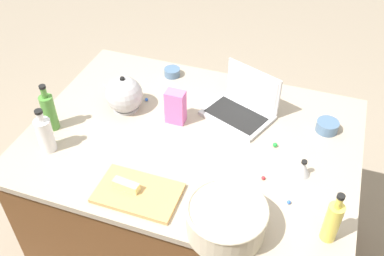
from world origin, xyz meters
name	(u,v)px	position (x,y,z in m)	size (l,w,h in m)	color
ground_plane	(192,248)	(0.00, 0.00, 0.00)	(12.00, 12.00, 0.00)	gray
island_counter	(192,199)	(0.00, 0.00, 0.45)	(1.50, 1.09, 0.90)	brown
laptop	(242,106)	(-0.17, -0.24, 0.95)	(0.37, 0.33, 0.22)	#B7B7BC
mixing_bowl_large	(226,218)	(-0.29, 0.45, 0.97)	(0.30, 0.30, 0.13)	beige
bottle_olive	(49,111)	(0.64, 0.16, 1.00)	(0.06, 0.06, 0.24)	#4C8C38
bottle_vinegar	(45,134)	(0.57, 0.29, 0.99)	(0.07, 0.07, 0.22)	white
bottle_oil	(332,221)	(-0.65, 0.35, 0.99)	(0.06, 0.06, 0.23)	#DBC64C
kettle	(124,95)	(0.38, -0.09, 0.98)	(0.21, 0.18, 0.20)	#ADADB2
cutting_board	(138,193)	(0.09, 0.40, 0.91)	(0.33, 0.21, 0.02)	tan
butter_stick_left	(126,185)	(0.14, 0.40, 0.94)	(0.11, 0.04, 0.04)	#F4E58C
ramekin_small	(327,126)	(-0.58, -0.25, 0.93)	(0.10, 0.10, 0.05)	slate
ramekin_medium	(172,72)	(0.26, -0.43, 0.92)	(0.09, 0.09, 0.04)	slate
kitchen_timer	(303,168)	(-0.51, 0.07, 0.94)	(0.07, 0.07, 0.08)	#B2B2B7
candy_bag	(176,107)	(0.11, -0.08, 0.99)	(0.09, 0.06, 0.17)	pink
candy_0	(289,202)	(-0.49, 0.24, 0.91)	(0.02, 0.02, 0.02)	blue
candy_1	(116,96)	(0.46, -0.15, 0.91)	(0.01, 0.01, 0.01)	blue
candy_2	(146,100)	(0.30, -0.17, 0.91)	(0.02, 0.02, 0.02)	blue
candy_3	(263,178)	(-0.37, 0.15, 0.91)	(0.02, 0.02, 0.02)	red
candy_4	(275,145)	(-0.37, -0.06, 0.91)	(0.02, 0.02, 0.02)	green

